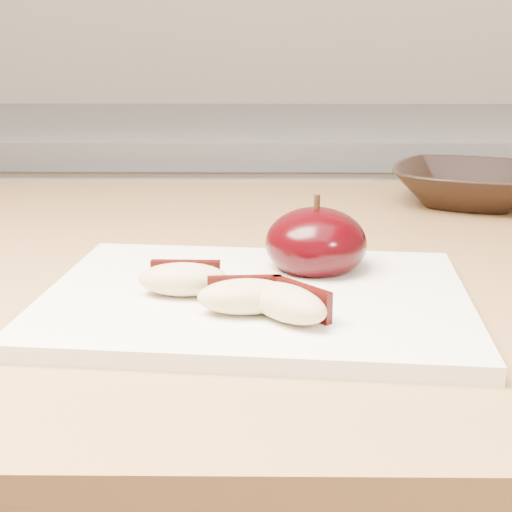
{
  "coord_description": "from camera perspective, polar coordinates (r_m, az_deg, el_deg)",
  "views": [
    {
      "loc": [
        0.06,
        -0.08,
        1.08
      ],
      "look_at": [
        0.05,
        0.38,
        0.94
      ],
      "focal_mm": 50.0,
      "sensor_mm": 36.0,
      "label": 1
    }
  ],
  "objects": [
    {
      "name": "back_cabinet",
      "position": [
        1.42,
        -1.86,
        -8.32
      ],
      "size": [
        2.4,
        0.62,
        0.94
      ],
      "color": "silver",
      "rests_on": "ground"
    },
    {
      "name": "apple_wedge_b",
      "position": [
        0.45,
        -0.84,
        -3.21
      ],
      "size": [
        0.06,
        0.03,
        0.02
      ],
      "rotation": [
        0.0,
        0.0,
        0.08
      ],
      "color": "tan",
      "rests_on": "cutting_board"
    },
    {
      "name": "cutting_board",
      "position": [
        0.49,
        0.0,
        -3.45
      ],
      "size": [
        0.3,
        0.23,
        0.01
      ],
      "primitive_type": "cube",
      "rotation": [
        0.0,
        0.0,
        -0.09
      ],
      "color": "white",
      "rests_on": "island_counter"
    },
    {
      "name": "apple_wedge_c",
      "position": [
        0.43,
        2.59,
        -3.73
      ],
      "size": [
        0.06,
        0.06,
        0.02
      ],
      "rotation": [
        0.0,
        0.0,
        -0.81
      ],
      "color": "tan",
      "rests_on": "cutting_board"
    },
    {
      "name": "apple_half",
      "position": [
        0.53,
        4.82,
        1.04
      ],
      "size": [
        0.09,
        0.09,
        0.06
      ],
      "rotation": [
        0.0,
        0.0,
        0.26
      ],
      "color": "black",
      "rests_on": "cutting_board"
    },
    {
      "name": "bowl",
      "position": [
        0.82,
        16.86,
        5.43
      ],
      "size": [
        0.22,
        0.22,
        0.04
      ],
      "primitive_type": "imported",
      "rotation": [
        0.0,
        0.0,
        -0.36
      ],
      "color": "black",
      "rests_on": "island_counter"
    },
    {
      "name": "apple_wedge_a",
      "position": [
        0.48,
        -5.8,
        -1.82
      ],
      "size": [
        0.06,
        0.03,
        0.02
      ],
      "rotation": [
        0.0,
        0.0,
        -0.02
      ],
      "color": "tan",
      "rests_on": "cutting_board"
    }
  ]
}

